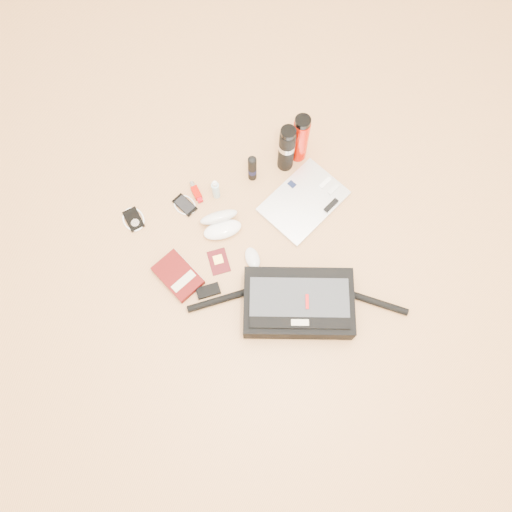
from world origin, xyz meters
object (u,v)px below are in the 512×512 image
at_px(thermos_red, 300,139).
at_px(book, 178,276).
at_px(messenger_bag, 298,303).
at_px(thermos_black, 287,149).
at_px(laptop, 304,202).

bearing_deg(thermos_red, book, -155.43).
distance_m(messenger_bag, thermos_black, 0.68).
bearing_deg(laptop, messenger_bag, -141.11).
distance_m(laptop, book, 0.65).
bearing_deg(thermos_black, thermos_red, 15.62).
xyz_separation_m(laptop, thermos_black, (0.00, 0.21, 0.13)).
xyz_separation_m(book, thermos_black, (0.64, 0.31, 0.12)).
distance_m(book, thermos_black, 0.72).
relative_size(messenger_bag, book, 3.61).
bearing_deg(messenger_bag, book, 166.11).
bearing_deg(messenger_bag, thermos_red, 88.83).
bearing_deg(thermos_black, messenger_bag, -110.82).
height_order(book, thermos_red, thermos_red).
height_order(thermos_black, thermos_red, thermos_red).
height_order(messenger_bag, thermos_black, thermos_black).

